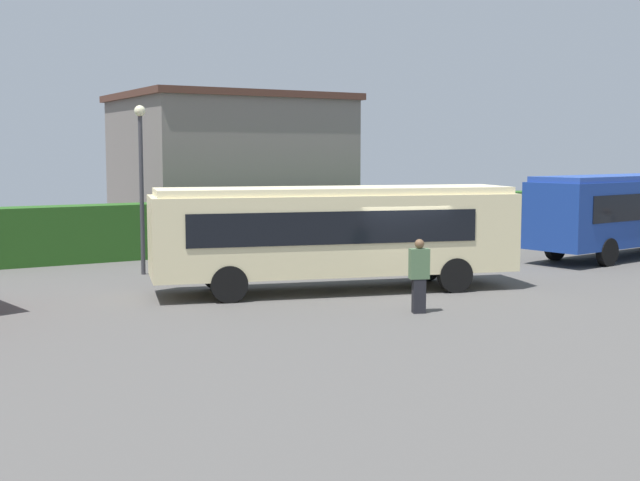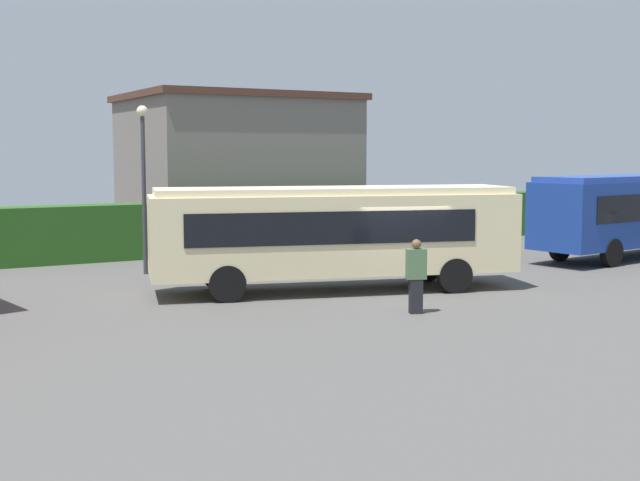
% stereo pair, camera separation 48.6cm
% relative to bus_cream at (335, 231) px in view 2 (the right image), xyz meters
% --- Properties ---
extents(ground_plane, '(87.12, 87.12, 0.00)m').
position_rel_bus_cream_xyz_m(ground_plane, '(1.32, -1.03, -1.74)').
color(ground_plane, '#514F4C').
extents(bus_cream, '(10.75, 5.20, 3.00)m').
position_rel_bus_cream_xyz_m(bus_cream, '(0.00, 0.00, 0.00)').
color(bus_cream, beige).
rests_on(bus_cream, ground_plane).
extents(bus_blue, '(10.32, 3.74, 3.14)m').
position_rel_bus_cream_xyz_m(bus_blue, '(13.92, 1.17, 0.07)').
color(bus_blue, navy).
rests_on(bus_blue, ground_plane).
extents(person_center, '(0.55, 0.42, 1.86)m').
position_rel_bus_cream_xyz_m(person_center, '(0.06, -3.91, -0.77)').
color(person_center, black).
rests_on(person_center, ground_plane).
extents(person_far, '(0.47, 0.35, 1.91)m').
position_rel_bus_cream_xyz_m(person_far, '(13.25, 4.32, -0.72)').
color(person_far, black).
rests_on(person_far, ground_plane).
extents(hedge_row, '(55.56, 1.32, 2.07)m').
position_rel_bus_cream_xyz_m(hedge_row, '(1.32, 10.13, -0.71)').
color(hedge_row, '#26551C').
rests_on(hedge_row, ground_plane).
extents(depot_building, '(9.79, 8.25, 6.64)m').
position_rel_bus_cream_xyz_m(depot_building, '(3.72, 15.61, 1.58)').
color(depot_building, slate).
rests_on(depot_building, ground_plane).
extents(traffic_cone, '(0.36, 0.36, 0.60)m').
position_rel_bus_cream_xyz_m(traffic_cone, '(-2.58, 6.03, -1.44)').
color(traffic_cone, orange).
rests_on(traffic_cone, ground_plane).
extents(lamppost, '(0.36, 0.36, 5.50)m').
position_rel_bus_cream_xyz_m(lamppost, '(-3.74, 5.99, 1.70)').
color(lamppost, '#38383D').
rests_on(lamppost, ground_plane).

